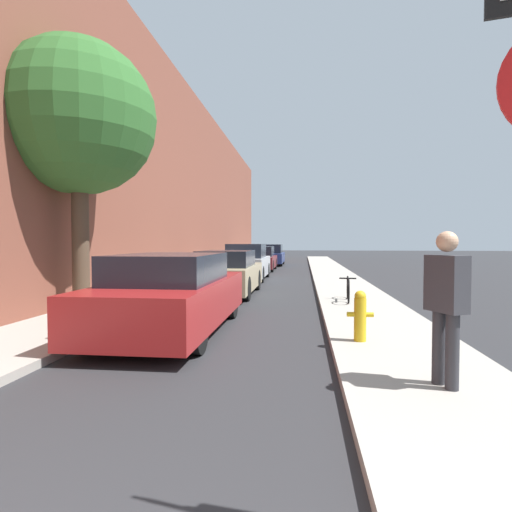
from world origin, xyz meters
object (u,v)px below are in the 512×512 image
at_px(parked_car_red, 172,294).
at_px(pedestrian, 446,299).
at_px(parked_car_navy, 270,255).
at_px(street_tree_near, 79,119).
at_px(parked_car_champagne, 227,273).
at_px(parked_car_maroon, 260,259).
at_px(fire_hydrant, 360,315).
at_px(bicycle, 348,289).
at_px(parked_car_silver, 247,263).

bearing_deg(parked_car_red, pedestrian, -35.34).
relative_size(parked_car_navy, pedestrian, 2.71).
height_order(parked_car_red, street_tree_near, street_tree_near).
relative_size(parked_car_red, street_tree_near, 0.79).
xyz_separation_m(parked_car_champagne, parked_car_navy, (0.02, 15.87, 0.03)).
bearing_deg(parked_car_maroon, street_tree_near, -99.24).
height_order(parked_car_maroon, fire_hydrant, parked_car_maroon).
height_order(parked_car_maroon, pedestrian, pedestrian).
bearing_deg(parked_car_red, parked_car_champagne, 89.70).
xyz_separation_m(parked_car_red, bicycle, (3.50, 3.50, -0.25)).
height_order(parked_car_silver, fire_hydrant, parked_car_silver).
height_order(parked_car_maroon, bicycle, parked_car_maroon).
bearing_deg(fire_hydrant, parked_car_navy, 98.24).
relative_size(parked_car_champagne, bicycle, 2.84).
xyz_separation_m(parked_car_red, parked_car_maroon, (-0.11, 15.93, -0.04)).
bearing_deg(fire_hydrant, pedestrian, -72.18).
bearing_deg(pedestrian, parked_car_red, -151.33).
bearing_deg(parked_car_maroon, pedestrian, -78.04).
bearing_deg(parked_car_navy, bicycle, -78.93).
xyz_separation_m(parked_car_silver, parked_car_maroon, (-0.06, 5.61, -0.08)).
relative_size(parked_car_silver, street_tree_near, 0.71).
relative_size(parked_car_red, parked_car_navy, 1.05).
distance_m(parked_car_navy, bicycle, 17.99).
relative_size(parked_car_champagne, street_tree_near, 0.72).
bearing_deg(street_tree_near, parked_car_silver, 74.87).
height_order(parked_car_red, bicycle, parked_car_red).
distance_m(parked_car_champagne, parked_car_navy, 15.87).
height_order(parked_car_champagne, parked_car_navy, parked_car_navy).
distance_m(parked_car_red, parked_car_silver, 10.32).
bearing_deg(bicycle, street_tree_near, -155.39).
xyz_separation_m(street_tree_near, pedestrian, (6.33, -4.03, -3.25)).
bearing_deg(parked_car_champagne, parked_car_navy, 89.94).
relative_size(fire_hydrant, bicycle, 0.52).
bearing_deg(parked_car_silver, parked_car_red, -89.69).
bearing_deg(parked_car_champagne, street_tree_near, -122.40).
distance_m(parked_car_maroon, fire_hydrant, 17.06).
xyz_separation_m(parked_car_champagne, bicycle, (3.47, -1.78, -0.22)).
xyz_separation_m(street_tree_near, fire_hydrant, (5.71, -2.11, -3.78)).
height_order(parked_car_champagne, bicycle, parked_car_champagne).
bearing_deg(pedestrian, parked_car_silver, 170.63).
bearing_deg(fire_hydrant, bicycle, 86.32).
distance_m(parked_car_navy, fire_hydrant, 22.18).
height_order(parked_car_champagne, fire_hydrant, parked_car_champagne).
relative_size(parked_car_maroon, street_tree_near, 0.69).
bearing_deg(parked_car_maroon, parked_car_champagne, -89.23).
height_order(parked_car_red, parked_car_champagne, parked_car_red).
height_order(street_tree_near, fire_hydrant, street_tree_near).
bearing_deg(parked_car_silver, bicycle, -62.48).
relative_size(parked_car_red, parked_car_maroon, 1.14).
bearing_deg(parked_car_champagne, fire_hydrant, -62.31).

